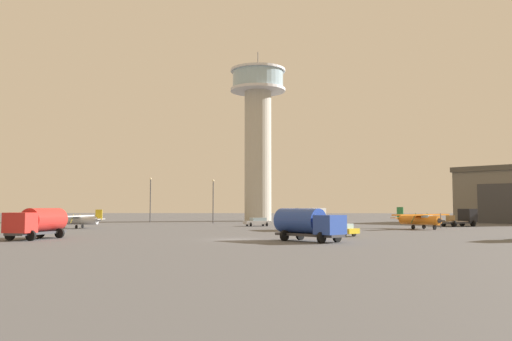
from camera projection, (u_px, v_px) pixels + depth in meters
The scene contains 12 objects.
ground_plane at pixel (237, 239), 52.23m from camera, with size 400.00×400.00×0.00m, color #545456.
control_tower at pixel (258, 126), 119.24m from camera, with size 12.21×12.21×37.66m.
airplane_silver at pixel (79, 220), 78.71m from camera, with size 7.31×9.32×2.74m.
airplane_orange at pixel (419, 219), 75.80m from camera, with size 9.28×8.12×3.10m.
truck_box_white at pixel (306, 218), 72.05m from camera, with size 5.13×6.13×2.99m.
truck_fuel_tanker_blue at pixel (307, 223), 49.41m from camera, with size 6.56×6.45×3.03m.
truck_flatbed_black at pixel (463, 218), 85.89m from camera, with size 6.52×4.95×2.81m.
truck_fuel_tanker_red at pixel (38, 222), 52.90m from camera, with size 4.12×7.27×3.04m.
car_silver at pixel (257, 222), 87.45m from camera, with size 4.59×3.39×1.37m.
car_yellow at pixel (339, 229), 58.20m from camera, with size 4.35×4.44×1.37m.
light_post_west at pixel (213, 197), 101.87m from camera, with size 0.44×0.44×8.27m.
light_post_east at pixel (150, 196), 108.47m from camera, with size 0.44×0.44×8.98m.
Camera 1 is at (4.50, -52.40, 3.22)m, focal length 37.82 mm.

